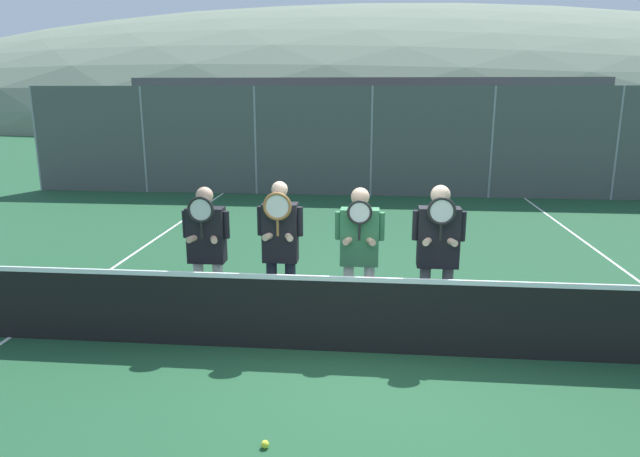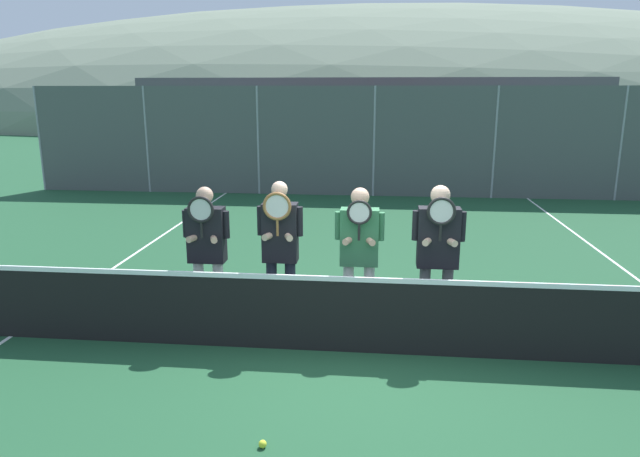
{
  "view_description": "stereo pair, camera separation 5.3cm",
  "coord_description": "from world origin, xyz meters",
  "px_view_note": "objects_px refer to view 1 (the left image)",
  "views": [
    {
      "loc": [
        0.08,
        -6.0,
        2.91
      ],
      "look_at": [
        -0.56,
        0.79,
        1.25
      ],
      "focal_mm": 32.0,
      "sensor_mm": 36.0,
      "label": 1
    },
    {
      "loc": [
        0.14,
        -5.99,
        2.91
      ],
      "look_at": [
        -0.56,
        0.79,
        1.25
      ],
      "focal_mm": 32.0,
      "sensor_mm": 36.0,
      "label": 2
    }
  ],
  "objects_px": {
    "car_far_left": "(220,150)",
    "player_leftmost": "(207,246)",
    "player_center_left": "(280,246)",
    "player_center_right": "(359,248)",
    "car_left_of_center": "(368,151)",
    "tennis_ball_on_court": "(265,444)",
    "player_rightmost": "(438,248)",
    "car_center": "(527,153)"
  },
  "relations": [
    {
      "from": "car_far_left",
      "to": "player_leftmost",
      "type": "bearing_deg",
      "value": -75.51
    },
    {
      "from": "player_center_left",
      "to": "player_center_right",
      "type": "bearing_deg",
      "value": 4.14
    },
    {
      "from": "car_far_left",
      "to": "car_left_of_center",
      "type": "xyz_separation_m",
      "value": [
        5.06,
        0.12,
        0.0
      ]
    },
    {
      "from": "player_center_left",
      "to": "tennis_ball_on_court",
      "type": "xyz_separation_m",
      "value": [
        0.24,
        -2.38,
        -1.06
      ]
    },
    {
      "from": "player_center_right",
      "to": "player_rightmost",
      "type": "height_order",
      "value": "player_rightmost"
    },
    {
      "from": "player_rightmost",
      "to": "car_left_of_center",
      "type": "relative_size",
      "value": 0.42
    },
    {
      "from": "player_center_left",
      "to": "player_center_right",
      "type": "relative_size",
      "value": 1.04
    },
    {
      "from": "player_center_left",
      "to": "car_far_left",
      "type": "height_order",
      "value": "player_center_left"
    },
    {
      "from": "player_leftmost",
      "to": "car_center",
      "type": "relative_size",
      "value": 0.4
    },
    {
      "from": "car_left_of_center",
      "to": "player_center_right",
      "type": "bearing_deg",
      "value": -89.75
    },
    {
      "from": "player_leftmost",
      "to": "car_far_left",
      "type": "bearing_deg",
      "value": 104.49
    },
    {
      "from": "player_leftmost",
      "to": "player_center_left",
      "type": "relative_size",
      "value": 0.95
    },
    {
      "from": "tennis_ball_on_court",
      "to": "car_far_left",
      "type": "bearing_deg",
      "value": 106.38
    },
    {
      "from": "car_far_left",
      "to": "car_left_of_center",
      "type": "height_order",
      "value": "car_far_left"
    },
    {
      "from": "player_center_left",
      "to": "car_center",
      "type": "xyz_separation_m",
      "value": [
        5.99,
        12.37,
        -0.16
      ]
    },
    {
      "from": "player_center_left",
      "to": "tennis_ball_on_court",
      "type": "relative_size",
      "value": 27.54
    },
    {
      "from": "car_center",
      "to": "car_left_of_center",
      "type": "bearing_deg",
      "value": 175.86
    },
    {
      "from": "player_leftmost",
      "to": "car_left_of_center",
      "type": "xyz_separation_m",
      "value": [
        1.8,
        12.72,
        -0.14
      ]
    },
    {
      "from": "player_leftmost",
      "to": "player_rightmost",
      "type": "relative_size",
      "value": 0.96
    },
    {
      "from": "player_leftmost",
      "to": "player_center_right",
      "type": "distance_m",
      "value": 1.86
    },
    {
      "from": "player_center_left",
      "to": "player_rightmost",
      "type": "relative_size",
      "value": 1.01
    },
    {
      "from": "player_rightmost",
      "to": "player_center_left",
      "type": "bearing_deg",
      "value": 179.56
    },
    {
      "from": "player_center_left",
      "to": "car_far_left",
      "type": "relative_size",
      "value": 0.43
    },
    {
      "from": "player_center_right",
      "to": "player_rightmost",
      "type": "relative_size",
      "value": 0.97
    },
    {
      "from": "player_leftmost",
      "to": "player_center_right",
      "type": "xyz_separation_m",
      "value": [
        1.86,
        0.05,
        0.01
      ]
    },
    {
      "from": "tennis_ball_on_court",
      "to": "player_rightmost",
      "type": "bearing_deg",
      "value": 55.66
    },
    {
      "from": "tennis_ball_on_court",
      "to": "player_center_right",
      "type": "bearing_deg",
      "value": 74.02
    },
    {
      "from": "car_left_of_center",
      "to": "car_center",
      "type": "relative_size",
      "value": 1.0
    },
    {
      "from": "player_leftmost",
      "to": "tennis_ball_on_court",
      "type": "xyz_separation_m",
      "value": [
        1.16,
        -2.4,
        -1.03
      ]
    },
    {
      "from": "car_far_left",
      "to": "player_center_left",
      "type": "bearing_deg",
      "value": -71.73
    },
    {
      "from": "player_leftmost",
      "to": "car_center",
      "type": "bearing_deg",
      "value": 60.8
    },
    {
      "from": "player_leftmost",
      "to": "player_center_right",
      "type": "relative_size",
      "value": 0.99
    },
    {
      "from": "player_center_left",
      "to": "player_center_right",
      "type": "distance_m",
      "value": 0.95
    },
    {
      "from": "player_leftmost",
      "to": "tennis_ball_on_court",
      "type": "distance_m",
      "value": 2.86
    },
    {
      "from": "player_center_left",
      "to": "player_rightmost",
      "type": "bearing_deg",
      "value": -0.44
    },
    {
      "from": "car_far_left",
      "to": "car_left_of_center",
      "type": "bearing_deg",
      "value": 1.3
    },
    {
      "from": "car_far_left",
      "to": "tennis_ball_on_court",
      "type": "distance_m",
      "value": 15.67
    },
    {
      "from": "car_left_of_center",
      "to": "tennis_ball_on_court",
      "type": "distance_m",
      "value": 15.17
    },
    {
      "from": "player_center_right",
      "to": "car_center",
      "type": "distance_m",
      "value": 13.3
    },
    {
      "from": "player_center_right",
      "to": "car_center",
      "type": "height_order",
      "value": "car_center"
    },
    {
      "from": "player_center_right",
      "to": "car_far_left",
      "type": "distance_m",
      "value": 13.56
    },
    {
      "from": "car_center",
      "to": "player_center_left",
      "type": "bearing_deg",
      "value": -115.84
    }
  ]
}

